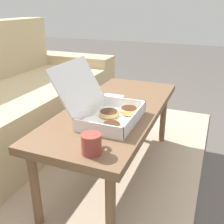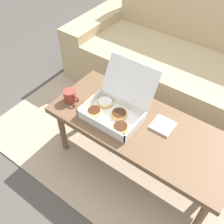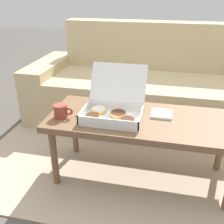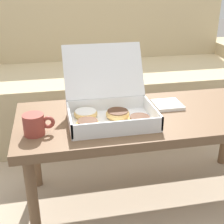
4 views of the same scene
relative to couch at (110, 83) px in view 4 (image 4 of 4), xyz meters
The scene contains 7 objects.
ground_plane 0.88m from the couch, 90.00° to the right, with size 12.00×12.00×0.00m, color #514C47.
area_rug 0.60m from the couch, 90.00° to the right, with size 2.43×1.85×0.01m, color tan.
couch is the anchor object (origin of this frame).
coffee_table 0.93m from the couch, 90.00° to the right, with size 1.18×0.50×0.46m.
pastry_box 0.99m from the couch, 101.25° to the right, with size 0.36×0.38×0.29m.
coffee_mug 1.16m from the couch, 115.91° to the right, with size 0.12×0.08×0.08m.
napkin_stack 0.88m from the couch, 82.59° to the right, with size 0.13×0.13×0.02m.
Camera 4 is at (-0.42, -1.32, 1.03)m, focal length 50.00 mm.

